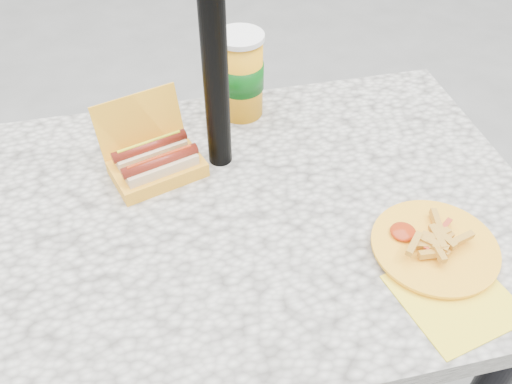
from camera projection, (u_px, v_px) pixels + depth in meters
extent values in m
cube|color=beige|center=(235.00, 219.00, 1.08)|extent=(1.20, 0.80, 0.05)
cylinder|color=black|center=(37.00, 265.00, 1.47)|extent=(0.07, 0.07, 0.70)
cylinder|color=black|center=(382.00, 206.00, 1.63)|extent=(0.07, 0.07, 0.70)
cylinder|color=black|center=(211.00, 5.00, 0.93)|extent=(0.05, 0.05, 2.20)
cube|color=#FFAD21|center=(158.00, 169.00, 1.13)|extent=(0.21, 0.17, 0.03)
cube|color=#FFAD21|center=(139.00, 122.00, 1.12)|extent=(0.19, 0.09, 0.12)
cube|color=beige|center=(162.00, 169.00, 1.10)|extent=(0.16, 0.09, 0.04)
cylinder|color=maroon|center=(160.00, 161.00, 1.08)|extent=(0.16, 0.07, 0.02)
cylinder|color=#A1280A|center=(160.00, 157.00, 1.08)|extent=(0.13, 0.05, 0.01)
cube|color=beige|center=(151.00, 154.00, 1.13)|extent=(0.16, 0.09, 0.04)
cylinder|color=maroon|center=(150.00, 146.00, 1.12)|extent=(0.16, 0.07, 0.02)
cylinder|color=gold|center=(149.00, 142.00, 1.11)|extent=(0.13, 0.05, 0.01)
cube|color=yellow|center=(454.00, 297.00, 0.92)|extent=(0.21, 0.21, 0.00)
cylinder|color=#FFAD21|center=(434.00, 247.00, 0.98)|extent=(0.22, 0.22, 0.01)
cylinder|color=#FFAD21|center=(435.00, 246.00, 0.98)|extent=(0.23, 0.23, 0.01)
cube|color=orange|center=(433.00, 243.00, 0.96)|extent=(0.05, 0.05, 0.01)
cube|color=orange|center=(414.00, 244.00, 0.95)|extent=(0.05, 0.05, 0.01)
cube|color=orange|center=(437.00, 236.00, 0.97)|extent=(0.06, 0.03, 0.01)
cube|color=orange|center=(437.00, 239.00, 0.97)|extent=(0.05, 0.05, 0.01)
cube|color=orange|center=(437.00, 250.00, 0.95)|extent=(0.01, 0.06, 0.01)
cube|color=orange|center=(437.00, 239.00, 0.97)|extent=(0.03, 0.06, 0.01)
cube|color=orange|center=(438.00, 239.00, 0.97)|extent=(0.04, 0.05, 0.01)
cube|color=orange|center=(434.00, 254.00, 0.95)|extent=(0.06, 0.02, 0.01)
cube|color=orange|center=(431.00, 245.00, 0.96)|extent=(0.06, 0.03, 0.01)
cube|color=orange|center=(436.00, 246.00, 0.96)|extent=(0.04, 0.05, 0.01)
cube|color=orange|center=(444.00, 237.00, 0.96)|extent=(0.03, 0.06, 0.01)
cube|color=orange|center=(441.00, 240.00, 0.98)|extent=(0.06, 0.03, 0.01)
cube|color=orange|center=(438.00, 237.00, 0.96)|extent=(0.01, 0.06, 0.01)
cube|color=orange|center=(461.00, 239.00, 0.96)|extent=(0.06, 0.03, 0.01)
cube|color=orange|center=(436.00, 221.00, 1.00)|extent=(0.02, 0.06, 0.01)
cube|color=orange|center=(442.00, 246.00, 0.96)|extent=(0.06, 0.01, 0.01)
cube|color=orange|center=(445.00, 243.00, 0.96)|extent=(0.05, 0.05, 0.01)
ellipsoid|color=#A1280A|center=(403.00, 232.00, 0.99)|extent=(0.05, 0.05, 0.01)
cube|color=#BF3E22|center=(438.00, 234.00, 0.98)|extent=(0.08, 0.06, 0.00)
cylinder|color=#FFA514|center=(241.00, 78.00, 1.23)|extent=(0.10, 0.10, 0.19)
cylinder|color=#095211|center=(241.00, 75.00, 1.23)|extent=(0.11, 0.11, 0.06)
cylinder|color=white|center=(240.00, 37.00, 1.16)|extent=(0.11, 0.11, 0.01)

